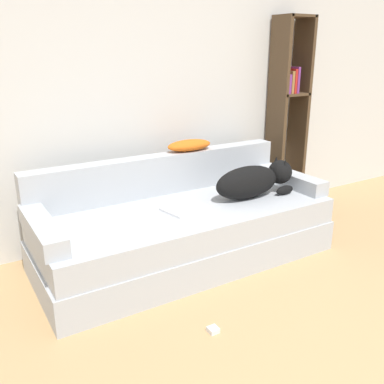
# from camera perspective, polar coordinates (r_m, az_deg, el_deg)

# --- Properties ---
(wall_back) EXTENTS (7.04, 0.06, 2.70)m
(wall_back) POSITION_cam_1_polar(r_m,az_deg,el_deg) (3.76, -3.21, 15.02)
(wall_back) COLOR silver
(wall_back) RESTS_ON ground_plane
(couch) EXTENTS (2.26, 0.94, 0.44)m
(couch) POSITION_cam_1_polar(r_m,az_deg,el_deg) (3.33, -0.86, -5.65)
(couch) COLOR #B2B7BC
(couch) RESTS_ON ground_plane
(couch_backrest) EXTENTS (2.22, 0.15, 0.32)m
(couch_backrest) POSITION_cam_1_polar(r_m,az_deg,el_deg) (3.53, -4.20, 2.40)
(couch_backrest) COLOR #B2B7BC
(couch_backrest) RESTS_ON couch
(couch_arm_left) EXTENTS (0.15, 0.75, 0.12)m
(couch_arm_left) POSITION_cam_1_polar(r_m,az_deg,el_deg) (2.87, -19.37, -4.71)
(couch_arm_left) COLOR #B2B7BC
(couch_arm_left) RESTS_ON couch
(couch_arm_right) EXTENTS (0.15, 0.75, 0.12)m
(couch_arm_right) POSITION_cam_1_polar(r_m,az_deg,el_deg) (3.84, 12.89, 1.72)
(couch_arm_right) COLOR #B2B7BC
(couch_arm_right) RESTS_ON couch
(dog) EXTENTS (0.74, 0.24, 0.29)m
(dog) POSITION_cam_1_polar(r_m,az_deg,el_deg) (3.47, 8.35, 1.57)
(dog) COLOR black
(dog) RESTS_ON couch
(laptop) EXTENTS (0.35, 0.29, 0.02)m
(laptop) POSITION_cam_1_polar(r_m,az_deg,el_deg) (3.19, -0.84, -2.22)
(laptop) COLOR silver
(laptop) RESTS_ON couch
(throw_pillow) EXTENTS (0.40, 0.19, 0.09)m
(throw_pillow) POSITION_cam_1_polar(r_m,az_deg,el_deg) (3.62, -0.37, 6.26)
(throw_pillow) COLOR orange
(throw_pillow) RESTS_ON couch_backrest
(bookshelf) EXTENTS (0.33, 0.26, 1.88)m
(bookshelf) POSITION_cam_1_polar(r_m,az_deg,el_deg) (4.38, 12.70, 10.88)
(bookshelf) COLOR #4C3823
(bookshelf) RESTS_ON ground_plane
(power_adapter) EXTENTS (0.06, 0.06, 0.03)m
(power_adapter) POSITION_cam_1_polar(r_m,az_deg,el_deg) (2.64, 2.83, -17.88)
(power_adapter) COLOR white
(power_adapter) RESTS_ON ground_plane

